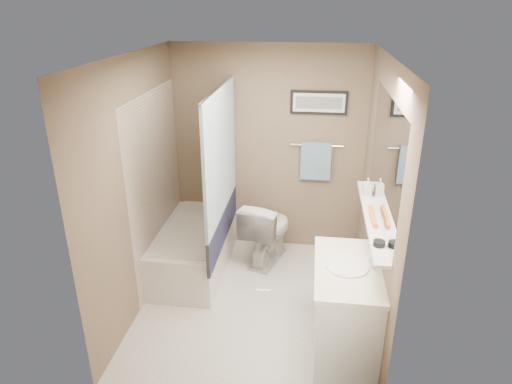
# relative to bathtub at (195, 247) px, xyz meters

# --- Properties ---
(ground) EXTENTS (2.50, 2.50, 0.00)m
(ground) POSITION_rel_bathtub_xyz_m (0.75, -0.59, -0.25)
(ground) COLOR beige
(ground) RESTS_ON ground
(ceiling) EXTENTS (2.20, 2.50, 0.04)m
(ceiling) POSITION_rel_bathtub_xyz_m (0.75, -0.59, 2.13)
(ceiling) COLOR silver
(ceiling) RESTS_ON wall_back
(wall_back) EXTENTS (2.20, 0.04, 2.40)m
(wall_back) POSITION_rel_bathtub_xyz_m (0.75, 0.64, 0.95)
(wall_back) COLOR brown
(wall_back) RESTS_ON ground
(wall_front) EXTENTS (2.20, 0.04, 2.40)m
(wall_front) POSITION_rel_bathtub_xyz_m (0.75, -1.82, 0.95)
(wall_front) COLOR brown
(wall_front) RESTS_ON ground
(wall_left) EXTENTS (0.04, 2.50, 2.40)m
(wall_left) POSITION_rel_bathtub_xyz_m (-0.33, -0.59, 0.95)
(wall_left) COLOR brown
(wall_left) RESTS_ON ground
(wall_right) EXTENTS (0.04, 2.50, 2.40)m
(wall_right) POSITION_rel_bathtub_xyz_m (1.83, -0.59, 0.95)
(wall_right) COLOR brown
(wall_right) RESTS_ON ground
(tile_surround) EXTENTS (0.02, 1.55, 2.00)m
(tile_surround) POSITION_rel_bathtub_xyz_m (-0.34, -0.09, 0.75)
(tile_surround) COLOR #C0A791
(tile_surround) RESTS_ON wall_left
(curtain_rod) EXTENTS (0.02, 1.55, 0.02)m
(curtain_rod) POSITION_rel_bathtub_xyz_m (0.35, -0.09, 1.80)
(curtain_rod) COLOR silver
(curtain_rod) RESTS_ON wall_left
(curtain_upper) EXTENTS (0.03, 1.45, 1.28)m
(curtain_upper) POSITION_rel_bathtub_xyz_m (0.35, -0.09, 1.15)
(curtain_upper) COLOR silver
(curtain_upper) RESTS_ON curtain_rod
(curtain_lower) EXTENTS (0.03, 1.45, 0.36)m
(curtain_lower) POSITION_rel_bathtub_xyz_m (0.35, -0.09, 0.33)
(curtain_lower) COLOR #21223E
(curtain_lower) RESTS_ON curtain_rod
(mirror) EXTENTS (0.02, 1.60, 1.00)m
(mirror) POSITION_rel_bathtub_xyz_m (1.84, -0.74, 1.37)
(mirror) COLOR silver
(mirror) RESTS_ON wall_right
(shelf) EXTENTS (0.12, 1.60, 0.03)m
(shelf) POSITION_rel_bathtub_xyz_m (1.79, -0.74, 0.85)
(shelf) COLOR silver
(shelf) RESTS_ON wall_right
(towel_bar) EXTENTS (0.60, 0.02, 0.02)m
(towel_bar) POSITION_rel_bathtub_xyz_m (1.30, 0.62, 1.05)
(towel_bar) COLOR silver
(towel_bar) RESTS_ON wall_back
(towel) EXTENTS (0.34, 0.05, 0.44)m
(towel) POSITION_rel_bathtub_xyz_m (1.30, 0.60, 0.87)
(towel) COLOR #94C3D8
(towel) RESTS_ON towel_bar
(art_frame) EXTENTS (0.62, 0.02, 0.26)m
(art_frame) POSITION_rel_bathtub_xyz_m (1.30, 0.64, 1.53)
(art_frame) COLOR black
(art_frame) RESTS_ON wall_back
(art_mat) EXTENTS (0.56, 0.00, 0.20)m
(art_mat) POSITION_rel_bathtub_xyz_m (1.30, 0.63, 1.53)
(art_mat) COLOR white
(art_mat) RESTS_ON art_frame
(art_image) EXTENTS (0.50, 0.00, 0.13)m
(art_image) POSITION_rel_bathtub_xyz_m (1.30, 0.62, 1.53)
(art_image) COLOR #595959
(art_image) RESTS_ON art_mat
(door) EXTENTS (0.80, 0.02, 2.00)m
(door) POSITION_rel_bathtub_xyz_m (1.30, -1.83, 0.75)
(door) COLOR silver
(door) RESTS_ON wall_front
(door_handle) EXTENTS (0.10, 0.02, 0.02)m
(door_handle) POSITION_rel_bathtub_xyz_m (0.97, -1.78, 0.75)
(door_handle) COLOR silver
(door_handle) RESTS_ON door
(bathtub) EXTENTS (0.72, 1.51, 0.50)m
(bathtub) POSITION_rel_bathtub_xyz_m (0.00, 0.00, 0.00)
(bathtub) COLOR silver
(bathtub) RESTS_ON ground
(tub_rim) EXTENTS (0.56, 1.36, 0.02)m
(tub_rim) POSITION_rel_bathtub_xyz_m (-0.00, 0.00, 0.25)
(tub_rim) COLOR beige
(tub_rim) RESTS_ON bathtub
(toilet) EXTENTS (0.63, 0.84, 0.76)m
(toilet) POSITION_rel_bathtub_xyz_m (0.79, 0.25, 0.13)
(toilet) COLOR silver
(toilet) RESTS_ON ground
(vanity) EXTENTS (0.50, 0.90, 0.80)m
(vanity) POSITION_rel_bathtub_xyz_m (1.60, -1.15, 0.15)
(vanity) COLOR white
(vanity) RESTS_ON ground
(countertop) EXTENTS (0.54, 0.96, 0.04)m
(countertop) POSITION_rel_bathtub_xyz_m (1.59, -1.15, 0.57)
(countertop) COLOR white
(countertop) RESTS_ON vanity
(sink_basin) EXTENTS (0.34, 0.34, 0.01)m
(sink_basin) POSITION_rel_bathtub_xyz_m (1.58, -1.15, 0.60)
(sink_basin) COLOR white
(sink_basin) RESTS_ON countertop
(faucet_spout) EXTENTS (0.02, 0.02, 0.10)m
(faucet_spout) POSITION_rel_bathtub_xyz_m (1.78, -1.15, 0.64)
(faucet_spout) COLOR silver
(faucet_spout) RESTS_ON countertop
(faucet_knob) EXTENTS (0.05, 0.05, 0.05)m
(faucet_knob) POSITION_rel_bathtub_xyz_m (1.78, -1.05, 0.62)
(faucet_knob) COLOR white
(faucet_knob) RESTS_ON countertop
(candle_bowl_near) EXTENTS (0.09, 0.09, 0.04)m
(candle_bowl_near) POSITION_rel_bathtub_xyz_m (1.79, -1.26, 0.89)
(candle_bowl_near) COLOR black
(candle_bowl_near) RESTS_ON shelf
(hair_brush_front) EXTENTS (0.05, 0.22, 0.04)m
(hair_brush_front) POSITION_rel_bathtub_xyz_m (1.79, -0.88, 0.89)
(hair_brush_front) COLOR orange
(hair_brush_front) RESTS_ON shelf
(hair_brush_back) EXTENTS (0.04, 0.22, 0.04)m
(hair_brush_back) POSITION_rel_bathtub_xyz_m (1.79, -0.71, 0.89)
(hair_brush_back) COLOR orange
(hair_brush_back) RESTS_ON shelf
(pink_comb) EXTENTS (0.05, 0.16, 0.01)m
(pink_comb) POSITION_rel_bathtub_xyz_m (1.79, -0.59, 0.87)
(pink_comb) COLOR #FE9BD1
(pink_comb) RESTS_ON shelf
(glass_jar) EXTENTS (0.08, 0.08, 0.10)m
(glass_jar) POSITION_rel_bathtub_xyz_m (1.79, -0.24, 0.92)
(glass_jar) COLOR white
(glass_jar) RESTS_ON shelf
(soap_bottle) EXTENTS (0.08, 0.08, 0.17)m
(soap_bottle) POSITION_rel_bathtub_xyz_m (1.79, -0.30, 0.95)
(soap_bottle) COLOR #999999
(soap_bottle) RESTS_ON shelf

